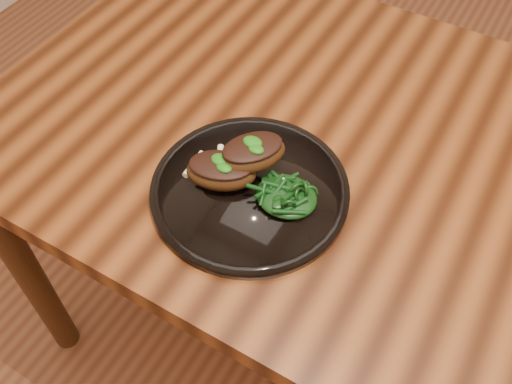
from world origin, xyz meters
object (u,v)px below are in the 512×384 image
Objects in this scene: plate at (250,190)px; desk at (440,215)px; lamb_chop_front at (221,170)px; greens_heap at (287,194)px.

desk is at bearing 33.80° from plate.
lamb_chop_front is 1.33× the size of greens_heap.
lamb_chop_front is (-0.31, -0.19, 0.12)m from desk.
desk is 12.91× the size of lamb_chop_front.
lamb_chop_front is (-0.04, -0.01, 0.03)m from plate.
lamb_chop_front is 0.10m from greens_heap.
plate is 0.06m from greens_heap.
greens_heap is at bearing 8.93° from lamb_chop_front.
plate is 3.25× the size of greens_heap.
plate is (-0.26, -0.18, 0.09)m from desk.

